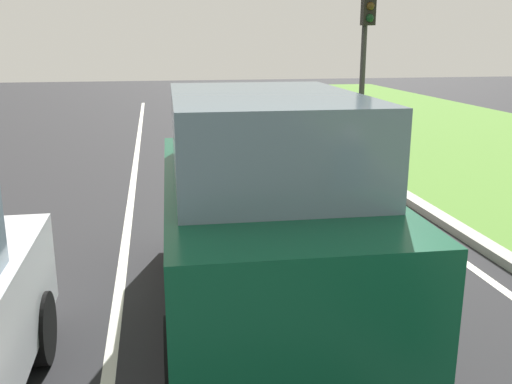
{
  "coord_description": "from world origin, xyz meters",
  "views": [
    {
      "loc": [
        -0.21,
        3.99,
        2.76
      ],
      "look_at": [
        0.8,
        9.7,
        1.2
      ],
      "focal_mm": 39.98,
      "sensor_mm": 36.0,
      "label": 1
    }
  ],
  "objects": [
    {
      "name": "ground_plane",
      "position": [
        0.0,
        14.0,
        0.0
      ],
      "size": [
        60.0,
        60.0,
        0.0
      ],
      "primitive_type": "plane",
      "color": "#262628"
    },
    {
      "name": "traffic_light_near_right",
      "position": [
        5.12,
        18.14,
        2.87
      ],
      "size": [
        0.32,
        0.5,
        4.23
      ],
      "color": "#2D2D2D",
      "rests_on": "ground"
    },
    {
      "name": "lane_line_center",
      "position": [
        -0.7,
        14.0,
        0.0
      ],
      "size": [
        0.12,
        32.0,
        0.01
      ],
      "primitive_type": "cube",
      "color": "silver",
      "rests_on": "ground"
    },
    {
      "name": "curb_right",
      "position": [
        4.1,
        14.0,
        0.06
      ],
      "size": [
        0.24,
        48.0,
        0.12
      ],
      "primitive_type": "cube",
      "color": "#9E9B93",
      "rests_on": "ground"
    },
    {
      "name": "car_suv_ahead",
      "position": [
        0.8,
        9.3,
        1.17
      ],
      "size": [
        2.06,
        4.54,
        2.28
      ],
      "rotation": [
        0.0,
        0.0,
        -0.02
      ],
      "color": "#0C472D",
      "rests_on": "ground"
    },
    {
      "name": "lane_line_right_edge",
      "position": [
        3.6,
        14.0,
        0.0
      ],
      "size": [
        0.12,
        32.0,
        0.01
      ],
      "primitive_type": "cube",
      "color": "silver",
      "rests_on": "ground"
    }
  ]
}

